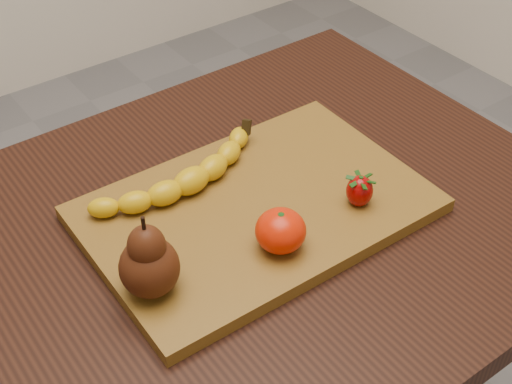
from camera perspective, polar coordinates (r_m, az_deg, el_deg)
table at (r=1.02m, az=-2.90°, el=-7.31°), size 1.00×0.70×0.76m
cutting_board at (r=0.97m, az=0.00°, el=-1.36°), size 0.45×0.31×0.02m
banana at (r=0.97m, az=-5.21°, el=0.91°), size 0.24×0.08×0.04m
pear at (r=0.82m, az=-8.65°, el=-5.02°), size 0.09×0.09×0.11m
mandarin at (r=0.88m, az=1.98°, el=-3.11°), size 0.08×0.08×0.05m
strawberry at (r=0.96m, az=8.30°, el=0.17°), size 0.04×0.04×0.05m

